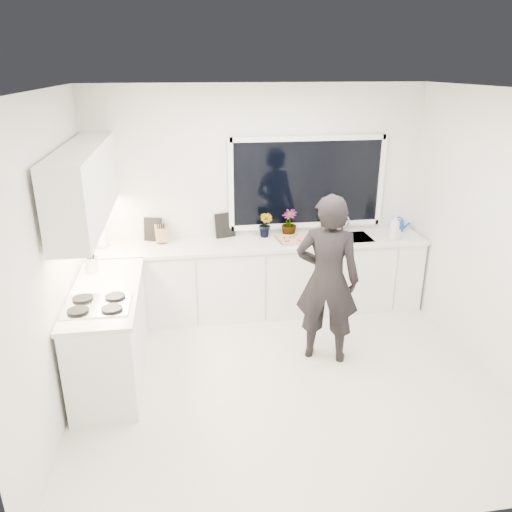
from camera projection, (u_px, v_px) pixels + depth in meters
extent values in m
cube|color=beige|center=(285.00, 379.00, 4.91)|extent=(4.00, 3.50, 0.02)
cube|color=white|center=(258.00, 200.00, 6.05)|extent=(4.00, 0.02, 2.70)
cube|color=white|center=(52.00, 262.00, 4.14)|extent=(0.02, 3.50, 2.70)
cube|color=white|center=(497.00, 238.00, 4.71)|extent=(0.02, 3.50, 2.70)
cube|color=white|center=(292.00, 88.00, 3.94)|extent=(4.00, 3.50, 0.02)
cube|color=black|center=(307.00, 183.00, 6.03)|extent=(1.80, 0.02, 1.00)
cube|color=white|center=(262.00, 279.00, 6.09)|extent=(3.92, 0.58, 0.88)
cube|color=white|center=(110.00, 334.00, 4.84)|extent=(0.58, 1.60, 0.88)
cube|color=silver|center=(262.00, 244.00, 5.91)|extent=(3.94, 0.62, 0.04)
cube|color=silver|center=(105.00, 291.00, 4.67)|extent=(0.62, 1.60, 0.04)
cube|color=white|center=(86.00, 184.00, 4.64)|extent=(0.34, 2.10, 0.70)
cube|color=silver|center=(347.00, 241.00, 6.08)|extent=(0.58, 0.42, 0.14)
cylinder|color=silver|center=(342.00, 224.00, 6.21)|extent=(0.03, 0.03, 0.22)
cube|color=black|center=(97.00, 304.00, 4.34)|extent=(0.56, 0.48, 0.03)
imported|color=black|center=(327.00, 280.00, 4.97)|extent=(0.75, 0.63, 1.76)
cube|color=silver|center=(298.00, 239.00, 5.94)|extent=(0.53, 0.41, 0.03)
cube|color=#A91624|center=(298.00, 238.00, 5.94)|extent=(0.48, 0.36, 0.01)
cylinder|color=#1437BE|center=(398.00, 226.00, 6.29)|extent=(0.19, 0.19, 0.13)
cylinder|color=white|center=(101.00, 236.00, 5.70)|extent=(0.13, 0.13, 0.26)
cube|color=brown|center=(161.00, 234.00, 5.84)|extent=(0.15, 0.12, 0.22)
cylinder|color=#AFAFB4|center=(91.00, 265.00, 5.03)|extent=(0.17, 0.17, 0.16)
cube|color=black|center=(153.00, 229.00, 5.91)|extent=(0.22, 0.08, 0.28)
cube|color=black|center=(225.00, 225.00, 6.03)|extent=(0.25, 0.09, 0.30)
imported|color=#26662D|center=(266.00, 224.00, 6.02)|extent=(0.23, 0.23, 0.32)
imported|color=#26662D|center=(289.00, 223.00, 6.06)|extent=(0.26, 0.26, 0.33)
imported|color=#26662D|center=(329.00, 223.00, 6.14)|extent=(0.33, 0.34, 0.28)
imported|color=#D8BF66|center=(395.00, 227.00, 5.94)|extent=(0.17, 0.17, 0.32)
imported|color=#D8BF66|center=(396.00, 232.00, 5.97)|extent=(0.09, 0.09, 0.19)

